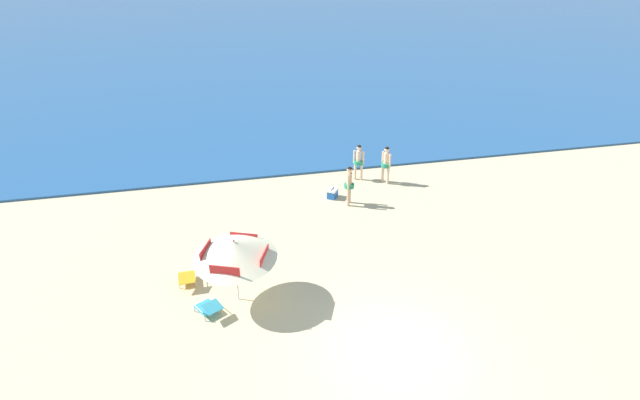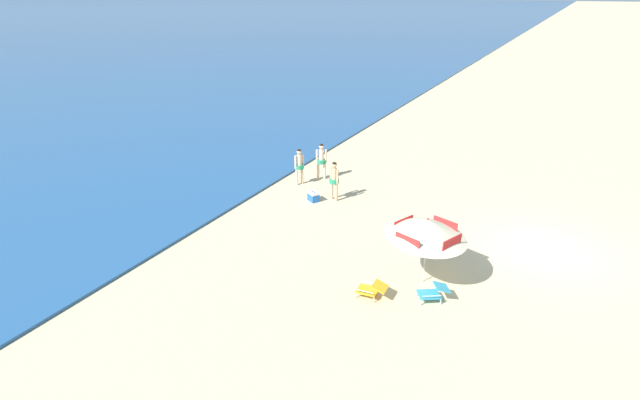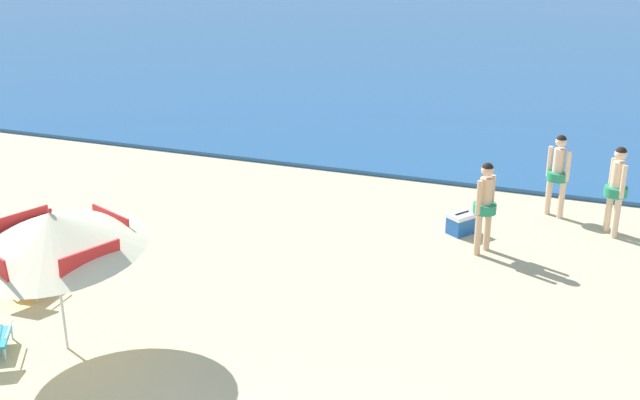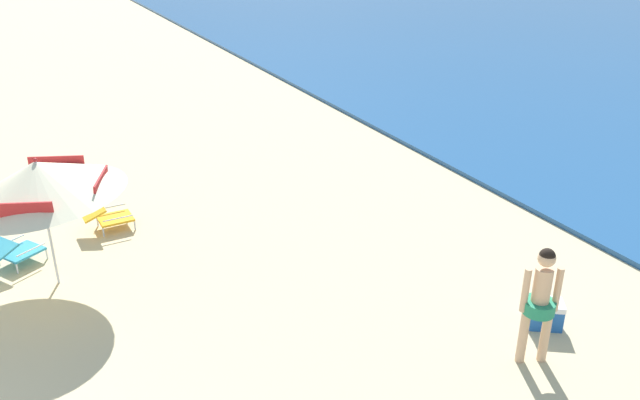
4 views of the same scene
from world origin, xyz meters
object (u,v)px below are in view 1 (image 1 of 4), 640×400
lounge_chair_under_umbrella (209,307)px  cooler_box (333,193)px  person_wading_in (359,160)px  person_standing_beside (349,183)px  beach_umbrella_striped_main (234,250)px  lounge_chair_beside_umbrella (187,277)px  person_standing_near_shore (386,162)px

lounge_chair_under_umbrella → cooler_box: lounge_chair_under_umbrella is taller
person_wading_in → cooler_box: 2.30m
person_wading_in → cooler_box: (-1.57, -1.50, -0.76)m
person_standing_beside → beach_umbrella_striped_main: bearing=-133.2°
beach_umbrella_striped_main → person_wading_in: bearing=51.3°
beach_umbrella_striped_main → person_wading_in: size_ratio=1.90×
beach_umbrella_striped_main → lounge_chair_beside_umbrella: beach_umbrella_striped_main is taller
lounge_chair_beside_umbrella → person_standing_near_shore: size_ratio=0.52×
lounge_chair_beside_umbrella → person_standing_beside: person_standing_beside is taller
lounge_chair_under_umbrella → lounge_chair_beside_umbrella: (-0.63, 1.64, -0.00)m
lounge_chair_beside_umbrella → person_standing_near_shore: person_standing_near_shore is taller
person_standing_near_shore → person_standing_beside: 2.70m
person_standing_near_shore → person_wading_in: bearing=151.6°
person_standing_beside → lounge_chair_beside_umbrella: bearing=-147.2°
beach_umbrella_striped_main → lounge_chair_beside_umbrella: 2.41m
beach_umbrella_striped_main → cooler_box: size_ratio=5.24×
lounge_chair_under_umbrella → person_standing_beside: bearing=44.8°
beach_umbrella_striped_main → lounge_chair_beside_umbrella: (-1.52, 1.10, -1.51)m
lounge_chair_beside_umbrella → person_standing_near_shore: (8.62, 5.81, 0.72)m
lounge_chair_under_umbrella → person_standing_beside: size_ratio=0.60×
beach_umbrella_striped_main → person_standing_beside: 7.27m
lounge_chair_under_umbrella → person_standing_near_shore: bearing=43.0°
lounge_chair_under_umbrella → lounge_chair_beside_umbrella: 1.75m
lounge_chair_under_umbrella → cooler_box: size_ratio=1.66×
person_wading_in → cooler_box: bearing=-136.2°
beach_umbrella_striped_main → person_standing_beside: size_ratio=1.89×
person_wading_in → lounge_chair_under_umbrella: bearing=-130.7°
person_wading_in → lounge_chair_beside_umbrella: bearing=-139.7°
person_standing_beside → person_standing_near_shore: bearing=37.4°
person_wading_in → person_standing_near_shore: bearing=-28.4°
person_standing_near_shore → cooler_box: person_standing_near_shore is taller
cooler_box → person_wading_in: bearing=43.8°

